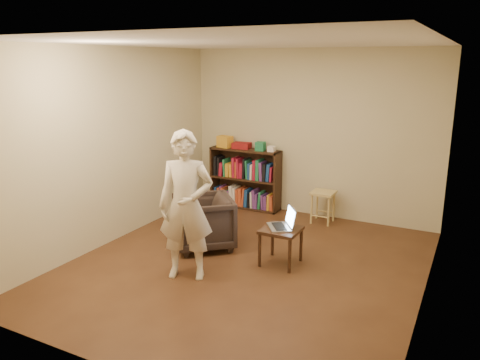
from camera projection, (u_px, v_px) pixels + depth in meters
The scene contains 15 objects.
floor at pixel (246, 266), 5.67m from camera, with size 4.50×4.50×0.00m, color #3E2314.
ceiling at pixel (247, 43), 5.02m from camera, with size 4.50×4.50×0.00m, color white.
wall_back at pixel (311, 134), 7.28m from camera, with size 4.00×4.00×0.00m, color beige.
wall_left at pixel (113, 146), 6.23m from camera, with size 4.50×4.50×0.00m, color beige.
wall_right at pixel (434, 181), 4.45m from camera, with size 4.50×4.50×0.00m, color beige.
bookshelf at pixel (246, 182), 7.83m from camera, with size 1.20×0.30×1.00m.
box_yellow at pixel (225, 142), 7.81m from camera, with size 0.23×0.17×0.19m, color gold.
red_cloth at pixel (242, 146), 7.73m from camera, with size 0.29×0.21×0.10m, color maroon.
box_green at pixel (260, 146), 7.53m from camera, with size 0.14×0.14×0.14m, color #1F7749.
box_white at pixel (271, 149), 7.46m from camera, with size 0.11×0.11×0.09m, color white.
stool at pixel (323, 198), 7.09m from camera, with size 0.34×0.34×0.49m.
armchair at pixel (203, 222), 6.16m from camera, with size 0.74×0.76×0.69m, color #2C221D.
side_table at pixel (281, 234), 5.64m from camera, with size 0.44×0.44×0.45m.
laptop at pixel (284, 223), 5.63m from camera, with size 0.43×0.45×0.26m.
person at pixel (186, 206), 5.19m from camera, with size 0.62×0.41×1.69m, color beige.
Camera 1 is at (2.34, -4.68, 2.42)m, focal length 35.00 mm.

